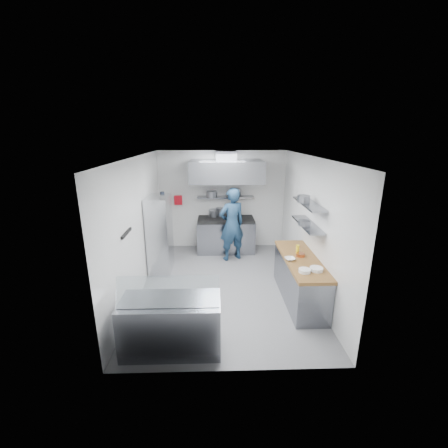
{
  "coord_description": "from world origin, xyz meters",
  "views": [
    {
      "loc": [
        -0.2,
        -5.97,
        3.23
      ],
      "look_at": [
        0.0,
        0.6,
        1.25
      ],
      "focal_mm": 24.0,
      "sensor_mm": 36.0,
      "label": 1
    }
  ],
  "objects_px": {
    "gas_range": "(226,236)",
    "display_case": "(171,325)",
    "chef": "(232,225)",
    "wire_rack": "(160,234)"
  },
  "relations": [
    {
      "from": "chef",
      "to": "wire_rack",
      "type": "bearing_deg",
      "value": -4.48
    },
    {
      "from": "gas_range",
      "to": "chef",
      "type": "relative_size",
      "value": 0.83
    },
    {
      "from": "gas_range",
      "to": "display_case",
      "type": "relative_size",
      "value": 1.07
    },
    {
      "from": "gas_range",
      "to": "chef",
      "type": "distance_m",
      "value": 0.81
    },
    {
      "from": "gas_range",
      "to": "wire_rack",
      "type": "relative_size",
      "value": 0.86
    },
    {
      "from": "chef",
      "to": "wire_rack",
      "type": "height_order",
      "value": "chef"
    },
    {
      "from": "chef",
      "to": "display_case",
      "type": "relative_size",
      "value": 1.29
    },
    {
      "from": "gas_range",
      "to": "wire_rack",
      "type": "height_order",
      "value": "wire_rack"
    },
    {
      "from": "gas_range",
      "to": "chef",
      "type": "height_order",
      "value": "chef"
    },
    {
      "from": "display_case",
      "to": "gas_range",
      "type": "bearing_deg",
      "value": 76.44
    }
  ]
}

